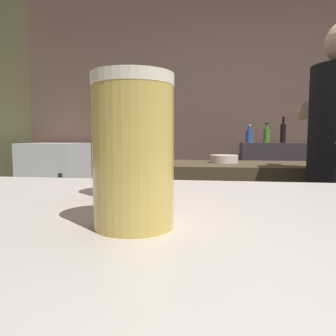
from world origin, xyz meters
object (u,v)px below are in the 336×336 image
object	(u,v)px
mini_fridge	(56,192)
pint_glass_near	(133,152)
bottle_vinegar	(283,132)
pint_glass_far	(130,151)
mixing_bowl	(224,159)
bottle_olive_oil	(267,135)
bottle_hot_sauce	(249,136)

from	to	relation	value
mini_fridge	pint_glass_near	size ratio (longest dim) A/B	7.72
pint_glass_near	bottle_vinegar	bearing A→B (deg)	76.13
mini_fridge	pint_glass_far	distance (m)	3.18
mixing_bowl	bottle_vinegar	bearing A→B (deg)	60.42
pint_glass_far	bottle_olive_oil	size ratio (longest dim) A/B	0.64
mixing_bowl	bottle_hot_sauce	world-z (taller)	bottle_hot_sauce
pint_glass_near	bottle_hot_sauce	xyz separation A→B (m)	(0.42, 3.04, 0.04)
bottle_olive_oil	pint_glass_far	bearing A→B (deg)	-102.24
bottle_vinegar	bottle_olive_oil	xyz separation A→B (m)	(-0.14, 0.10, -0.02)
mixing_bowl	bottle_vinegar	world-z (taller)	bottle_vinegar
mixing_bowl	bottle_vinegar	xyz separation A→B (m)	(0.59, 1.05, 0.20)
mini_fridge	pint_glass_near	xyz separation A→B (m)	(1.60, -2.86, 0.57)
pint_glass_near	bottle_olive_oil	bearing A→B (deg)	79.07
pint_glass_far	bottle_vinegar	distance (m)	2.93
bottle_hot_sauce	bottle_vinegar	xyz separation A→B (m)	(0.32, -0.08, 0.03)
mixing_bowl	bottle_olive_oil	xyz separation A→B (m)	(0.46, 1.15, 0.17)
mini_fridge	pint_glass_far	xyz separation A→B (m)	(1.56, -2.71, 0.56)
bottle_vinegar	bottle_olive_oil	distance (m)	0.17
bottle_vinegar	bottle_hot_sauce	bearing A→B (deg)	166.31
mixing_bowl	pint_glass_far	size ratio (longest dim) A/B	1.50
pint_glass_near	bottle_hot_sauce	size ratio (longest dim) A/B	0.76
mini_fridge	pint_glass_near	distance (m)	3.32
pint_glass_near	bottle_hot_sauce	world-z (taller)	bottle_hot_sauce
pint_glass_far	bottle_hot_sauce	distance (m)	2.93
mini_fridge	mixing_bowl	world-z (taller)	mini_fridge
bottle_hot_sauce	bottle_olive_oil	distance (m)	0.18
mini_fridge	bottle_vinegar	world-z (taller)	bottle_vinegar
pint_glass_far	mini_fridge	bearing A→B (deg)	119.87
bottle_vinegar	bottle_olive_oil	bearing A→B (deg)	143.69
pint_glass_far	bottle_olive_oil	distance (m)	2.99
mixing_bowl	bottle_olive_oil	world-z (taller)	bottle_olive_oil
pint_glass_near	bottle_vinegar	world-z (taller)	bottle_vinegar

